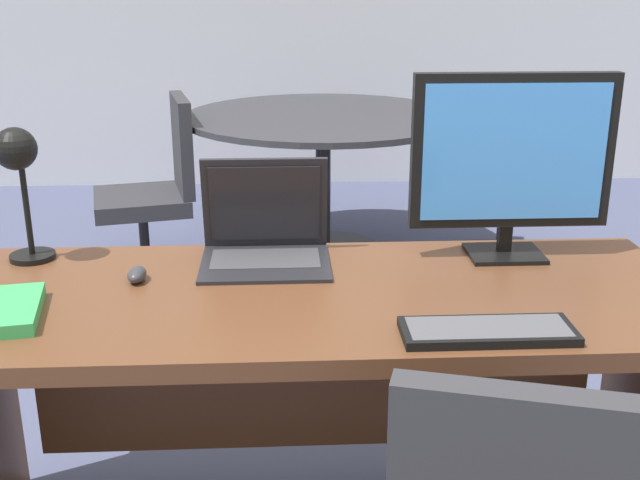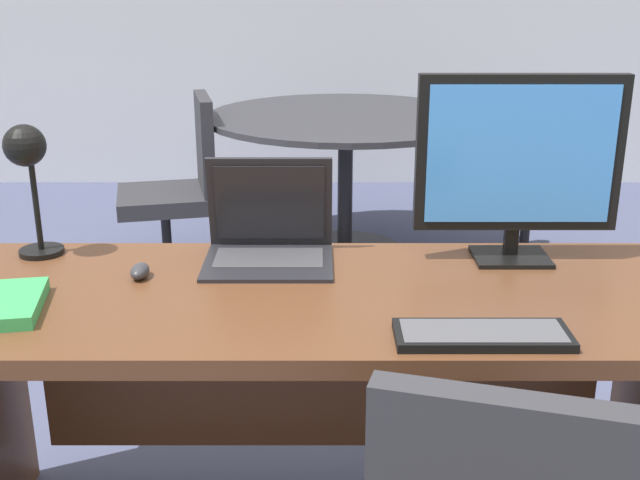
{
  "view_description": "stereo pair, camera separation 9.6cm",
  "coord_description": "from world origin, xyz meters",
  "px_view_note": "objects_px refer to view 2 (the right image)",
  "views": [
    {
      "loc": [
        -0.09,
        -1.77,
        1.48
      ],
      "look_at": [
        0.0,
        0.04,
        0.87
      ],
      "focal_mm": 44.24,
      "sensor_mm": 36.0,
      "label": 1
    },
    {
      "loc": [
        0.0,
        -1.77,
        1.48
      ],
      "look_at": [
        0.0,
        0.04,
        0.87
      ],
      "focal_mm": 44.24,
      "sensor_mm": 36.0,
      "label": 2
    }
  ],
  "objects_px": {
    "laptop": "(269,228)",
    "meeting_chair_near": "(516,199)",
    "desk": "(320,355)",
    "desk_lamp": "(28,163)",
    "meeting_table": "(346,149)",
    "keyboard": "(482,335)",
    "mouse": "(140,271)",
    "monitor": "(519,159)",
    "meeting_chair_far": "(178,204)"
  },
  "relations": [
    {
      "from": "mouse",
      "to": "desk_lamp",
      "type": "xyz_separation_m",
      "value": [
        -0.31,
        0.15,
        0.24
      ]
    },
    {
      "from": "desk_lamp",
      "to": "laptop",
      "type": "bearing_deg",
      "value": 0.81
    },
    {
      "from": "monitor",
      "to": "meeting_chair_near",
      "type": "height_order",
      "value": "monitor"
    },
    {
      "from": "desk",
      "to": "desk_lamp",
      "type": "relative_size",
      "value": 5.01
    },
    {
      "from": "mouse",
      "to": "meeting_table",
      "type": "distance_m",
      "value": 2.29
    },
    {
      "from": "meeting_table",
      "to": "desk",
      "type": "bearing_deg",
      "value": -93.41
    },
    {
      "from": "keyboard",
      "to": "desk_lamp",
      "type": "relative_size",
      "value": 1.02
    },
    {
      "from": "monitor",
      "to": "meeting_chair_near",
      "type": "relative_size",
      "value": 0.59
    },
    {
      "from": "keyboard",
      "to": "desk",
      "type": "bearing_deg",
      "value": 138.03
    },
    {
      "from": "keyboard",
      "to": "meeting_table",
      "type": "distance_m",
      "value": 2.57
    },
    {
      "from": "desk",
      "to": "meeting_chair_near",
      "type": "xyz_separation_m",
      "value": [
        1.01,
        2.09,
        -0.18
      ]
    },
    {
      "from": "laptop",
      "to": "monitor",
      "type": "bearing_deg",
      "value": -2.4
    },
    {
      "from": "meeting_chair_far",
      "to": "meeting_table",
      "type": "bearing_deg",
      "value": 12.61
    },
    {
      "from": "mouse",
      "to": "desk_lamp",
      "type": "relative_size",
      "value": 0.23
    },
    {
      "from": "keyboard",
      "to": "mouse",
      "type": "relative_size",
      "value": 4.49
    },
    {
      "from": "laptop",
      "to": "meeting_table",
      "type": "distance_m",
      "value": 2.07
    },
    {
      "from": "meeting_table",
      "to": "keyboard",
      "type": "bearing_deg",
      "value": -85.33
    },
    {
      "from": "desk",
      "to": "desk_lamp",
      "type": "xyz_separation_m",
      "value": [
        -0.77,
        0.2,
        0.46
      ]
    },
    {
      "from": "keyboard",
      "to": "meeting_chair_far",
      "type": "relative_size",
      "value": 0.41
    },
    {
      "from": "desk",
      "to": "meeting_chair_far",
      "type": "relative_size",
      "value": 2.03
    },
    {
      "from": "meeting_chair_far",
      "to": "desk",
      "type": "bearing_deg",
      "value": -70.42
    },
    {
      "from": "desk_lamp",
      "to": "meeting_chair_near",
      "type": "xyz_separation_m",
      "value": [
        1.77,
        1.9,
        -0.64
      ]
    },
    {
      "from": "mouse",
      "to": "meeting_chair_far",
      "type": "xyz_separation_m",
      "value": [
        -0.27,
        2.01,
        -0.41
      ]
    },
    {
      "from": "desk",
      "to": "mouse",
      "type": "bearing_deg",
      "value": 174.25
    },
    {
      "from": "monitor",
      "to": "meeting_chair_far",
      "type": "height_order",
      "value": "monitor"
    },
    {
      "from": "desk",
      "to": "keyboard",
      "type": "xyz_separation_m",
      "value": [
        0.34,
        -0.31,
        0.2
      ]
    },
    {
      "from": "mouse",
      "to": "meeting_chair_near",
      "type": "height_order",
      "value": "meeting_chair_near"
    },
    {
      "from": "monitor",
      "to": "meeting_table",
      "type": "height_order",
      "value": "monitor"
    },
    {
      "from": "monitor",
      "to": "mouse",
      "type": "relative_size",
      "value": 6.48
    },
    {
      "from": "monitor",
      "to": "meeting_chair_near",
      "type": "xyz_separation_m",
      "value": [
        0.49,
        1.91,
        -0.66
      ]
    },
    {
      "from": "laptop",
      "to": "mouse",
      "type": "distance_m",
      "value": 0.36
    },
    {
      "from": "desk_lamp",
      "to": "meeting_chair_far",
      "type": "bearing_deg",
      "value": 88.91
    },
    {
      "from": "laptop",
      "to": "meeting_chair_far",
      "type": "height_order",
      "value": "laptop"
    },
    {
      "from": "mouse",
      "to": "laptop",
      "type": "bearing_deg",
      "value": 26.94
    },
    {
      "from": "laptop",
      "to": "meeting_chair_near",
      "type": "xyz_separation_m",
      "value": [
        1.14,
        1.89,
        -0.46
      ]
    },
    {
      "from": "meeting_table",
      "to": "meeting_chair_far",
      "type": "distance_m",
      "value": 0.92
    },
    {
      "from": "laptop",
      "to": "keyboard",
      "type": "height_order",
      "value": "laptop"
    },
    {
      "from": "mouse",
      "to": "meeting_chair_near",
      "type": "relative_size",
      "value": 0.09
    },
    {
      "from": "desk",
      "to": "meeting_table",
      "type": "bearing_deg",
      "value": 86.59
    },
    {
      "from": "laptop",
      "to": "keyboard",
      "type": "relative_size",
      "value": 0.92
    },
    {
      "from": "meeting_table",
      "to": "monitor",
      "type": "bearing_deg",
      "value": -79.56
    },
    {
      "from": "laptop",
      "to": "mouse",
      "type": "xyz_separation_m",
      "value": [
        -0.32,
        -0.16,
        -0.06
      ]
    },
    {
      "from": "meeting_chair_near",
      "to": "meeting_chair_far",
      "type": "bearing_deg",
      "value": -178.68
    },
    {
      "from": "laptop",
      "to": "meeting_chair_near",
      "type": "distance_m",
      "value": 2.25
    },
    {
      "from": "keyboard",
      "to": "meeting_chair_far",
      "type": "bearing_deg",
      "value": 114.43
    },
    {
      "from": "laptop",
      "to": "keyboard",
      "type": "bearing_deg",
      "value": -47.14
    },
    {
      "from": "laptop",
      "to": "keyboard",
      "type": "xyz_separation_m",
      "value": [
        0.48,
        -0.52,
        -0.07
      ]
    },
    {
      "from": "keyboard",
      "to": "monitor",
      "type": "bearing_deg",
      "value": 70.61
    },
    {
      "from": "laptop",
      "to": "meeting_chair_far",
      "type": "bearing_deg",
      "value": 107.83
    },
    {
      "from": "monitor",
      "to": "meeting_chair_far",
      "type": "xyz_separation_m",
      "value": [
        -1.25,
        1.87,
        -0.67
      ]
    }
  ]
}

